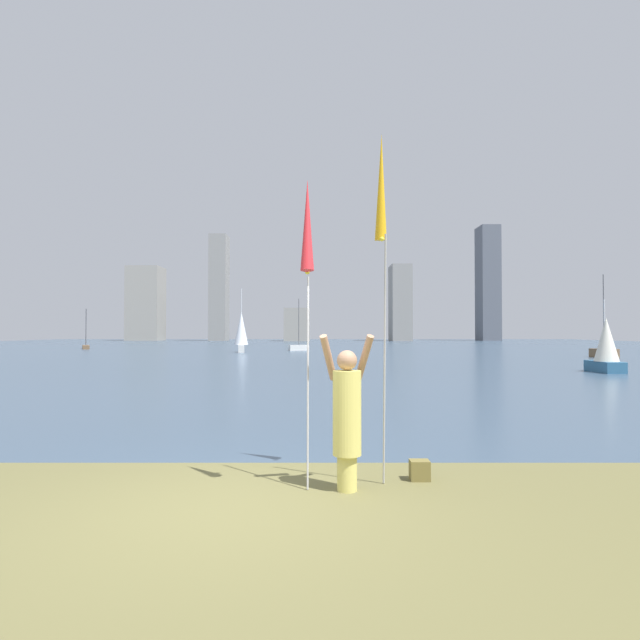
% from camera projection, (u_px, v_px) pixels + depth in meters
% --- Properties ---
extents(ground, '(120.00, 138.00, 0.12)m').
position_uv_depth(ground, '(309.00, 350.00, 56.73)').
color(ground, brown).
extents(person, '(0.69, 0.51, 1.89)m').
position_uv_depth(person, '(346.00, 413.00, 6.50)').
color(person, '#D8CC66').
rests_on(person, ground).
extents(kite_flag_left, '(0.16, 0.66, 3.75)m').
position_uv_depth(kite_flag_left, '(307.00, 233.00, 6.36)').
color(kite_flag_left, '#B2B2B7').
rests_on(kite_flag_left, ground).
extents(kite_flag_right, '(0.16, 0.62, 4.51)m').
position_uv_depth(kite_flag_right, '(381.00, 196.00, 7.03)').
color(kite_flag_right, '#B2B2B7').
rests_on(kite_flag_right, ground).
extents(bag, '(0.25, 0.21, 0.26)m').
position_uv_depth(bag, '(419.00, 470.00, 6.93)').
color(bag, olive).
rests_on(bag, ground).
extents(sailboat_1, '(1.41, 2.53, 5.78)m').
position_uv_depth(sailboat_1, '(241.00, 331.00, 48.37)').
color(sailboat_1, silver).
rests_on(sailboat_1, ground).
extents(sailboat_2, '(1.81, 2.86, 4.32)m').
position_uv_depth(sailboat_2, '(85.00, 346.00, 57.27)').
color(sailboat_2, brown).
rests_on(sailboat_2, ground).
extents(sailboat_3, '(1.10, 2.20, 3.42)m').
position_uv_depth(sailboat_3, '(605.00, 347.00, 24.99)').
color(sailboat_3, '#2D6084').
rests_on(sailboat_3, ground).
extents(sailboat_4, '(1.64, 1.88, 6.03)m').
position_uv_depth(sailboat_4, '(603.00, 352.00, 38.77)').
color(sailboat_4, brown).
rests_on(sailboat_4, ground).
extents(sailboat_5, '(2.06, 1.31, 5.12)m').
position_uv_depth(sailboat_5, '(298.00, 347.00, 52.66)').
color(sailboat_5, silver).
rests_on(sailboat_5, ground).
extents(skyline_tower_0, '(6.43, 6.30, 14.80)m').
position_uv_depth(skyline_tower_0, '(145.00, 304.00, 107.72)').
color(skyline_tower_0, gray).
rests_on(skyline_tower_0, ground).
extents(skyline_tower_1, '(3.34, 4.90, 20.85)m').
position_uv_depth(skyline_tower_1, '(218.00, 288.00, 105.90)').
color(skyline_tower_1, gray).
rests_on(skyline_tower_1, ground).
extents(skyline_tower_2, '(4.76, 6.79, 6.27)m').
position_uv_depth(skyline_tower_2, '(296.00, 325.00, 102.96)').
color(skyline_tower_2, gray).
rests_on(skyline_tower_2, ground).
extents(skyline_tower_3, '(3.80, 6.55, 14.68)m').
position_uv_depth(skyline_tower_3, '(399.00, 303.00, 104.18)').
color(skyline_tower_3, gray).
rests_on(skyline_tower_3, ground).
extents(skyline_tower_4, '(3.75, 5.46, 23.02)m').
position_uv_depth(skyline_tower_4, '(487.00, 284.00, 108.21)').
color(skyline_tower_4, '#565B66').
rests_on(skyline_tower_4, ground).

